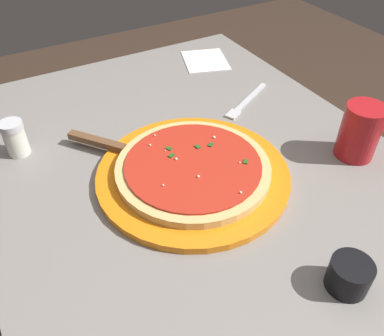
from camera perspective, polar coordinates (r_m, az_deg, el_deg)
The scene contains 9 objects.
restaurant_table at distance 0.86m, azimuth 1.54°, elevation -7.22°, with size 1.12×0.80×0.73m.
serving_plate at distance 0.76m, azimuth 0.00°, elevation -0.73°, with size 0.37×0.37×0.01m, color orange.
pizza at distance 0.75m, azimuth 0.00°, elevation 0.25°, with size 0.29×0.29×0.02m.
pizza_server at distance 0.82m, azimuth -11.10°, elevation 2.98°, with size 0.20×0.17×0.01m.
cup_tall_drink at distance 0.85m, azimuth 22.90°, elevation 4.82°, with size 0.08×0.08×0.11m, color #B2191E.
cup_small_sauce at distance 0.63m, azimuth 21.58°, elevation -14.08°, with size 0.06×0.06×0.05m, color black.
napkin_folded_right at distance 1.18m, azimuth 1.91°, elevation 15.14°, with size 0.14×0.12×0.00m, color white.
fork at distance 0.98m, azimuth 7.63°, elevation 9.32°, with size 0.10×0.17×0.00m.
parmesan_shaker at distance 0.87m, azimuth -24.01°, elevation 3.95°, with size 0.05×0.05×0.07m.
Camera 1 is at (-0.49, 0.30, 1.24)m, focal length 37.27 mm.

